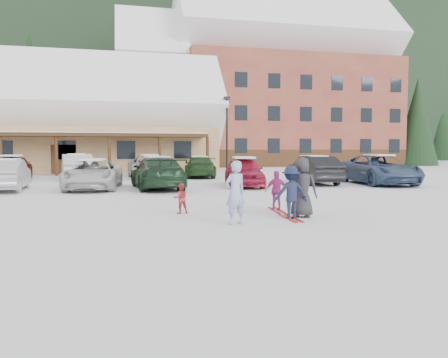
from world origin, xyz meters
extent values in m
plane|color=white|center=(0.00, 0.00, 0.00)|extent=(160.00, 160.00, 0.00)
cube|color=black|center=(0.00, 85.00, 19.00)|extent=(300.00, 70.00, 38.00)
cube|color=tan|center=(-9.00, 28.00, 1.80)|extent=(28.00, 10.00, 3.60)
cube|color=#422814|center=(-9.00, 21.80, 2.90)|extent=(25.20, 2.60, 0.25)
cube|color=white|center=(-9.00, 28.00, 5.54)|extent=(29.12, 9.69, 9.69)
cube|color=brown|center=(16.00, 38.00, 6.00)|extent=(24.00, 14.00, 12.00)
cube|color=brown|center=(0.50, 38.00, 4.50)|extent=(7.00, 12.60, 9.00)
cube|color=white|center=(16.00, 38.00, 14.69)|extent=(24.96, 13.57, 13.57)
cube|color=#422814|center=(16.00, 31.04, 0.90)|extent=(24.00, 0.10, 1.80)
cylinder|color=black|center=(5.75, 23.50, 2.97)|extent=(0.16, 0.16, 5.93)
cube|color=black|center=(5.75, 23.50, 6.06)|extent=(0.50, 0.25, 0.25)
cylinder|color=black|center=(30.00, 32.00, 0.66)|extent=(0.60, 0.60, 1.32)
cone|color=black|center=(30.00, 32.00, 6.27)|extent=(4.84, 4.84, 9.90)
cylinder|color=black|center=(6.00, 44.00, 0.54)|extent=(0.60, 0.60, 1.08)
cone|color=black|center=(6.00, 44.00, 5.13)|extent=(3.96, 3.96, 8.10)
cylinder|color=black|center=(34.00, 46.00, 0.69)|extent=(0.60, 0.60, 1.38)
cone|color=black|center=(34.00, 46.00, 6.55)|extent=(5.06, 5.06, 10.35)
imported|color=#8EACCC|center=(0.09, -1.15, 0.80)|extent=(0.68, 0.57, 1.61)
imported|color=#AC3134|center=(-1.00, 1.04, 0.45)|extent=(0.47, 0.38, 0.90)
imported|color=#161D3A|center=(1.79, -0.64, 0.72)|extent=(0.95, 0.56, 1.44)
cube|color=red|center=(1.79, -0.64, 0.01)|extent=(0.24, 1.41, 0.03)
imported|color=#B22C80|center=(1.96, 0.95, 0.62)|extent=(0.75, 0.38, 1.23)
cube|color=red|center=(1.96, 0.95, 0.01)|extent=(0.36, 1.41, 0.03)
imported|color=#2A2A2D|center=(2.20, -0.42, 0.84)|extent=(0.98, 0.88, 1.68)
imported|color=#AAAAAF|center=(-7.77, 9.69, 0.71)|extent=(1.79, 4.41, 1.42)
imported|color=silver|center=(-4.01, 9.64, 0.70)|extent=(2.73, 5.22, 1.40)
imported|color=#19321E|center=(-1.07, 9.15, 0.76)|extent=(2.51, 5.36, 1.51)
imported|color=#AB1F41|center=(3.27, 9.41, 0.74)|extent=(2.38, 4.54, 1.47)
imported|color=black|center=(7.42, 10.20, 0.76)|extent=(1.84, 4.67, 1.51)
imported|color=#364A6C|center=(10.72, 9.21, 0.79)|extent=(3.07, 5.85, 1.57)
imported|color=#5C1C11|center=(-9.12, 16.35, 0.75)|extent=(1.82, 4.44, 1.51)
imported|color=silver|center=(-5.42, 16.41, 0.78)|extent=(2.37, 4.96, 1.57)
imported|color=#BBBBBB|center=(-0.99, 16.61, 0.75)|extent=(2.78, 5.54, 1.51)
imported|color=#20401C|center=(2.30, 16.81, 0.69)|extent=(2.45, 4.94, 1.38)
camera|label=1|loc=(-2.63, -11.68, 1.91)|focal=35.00mm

